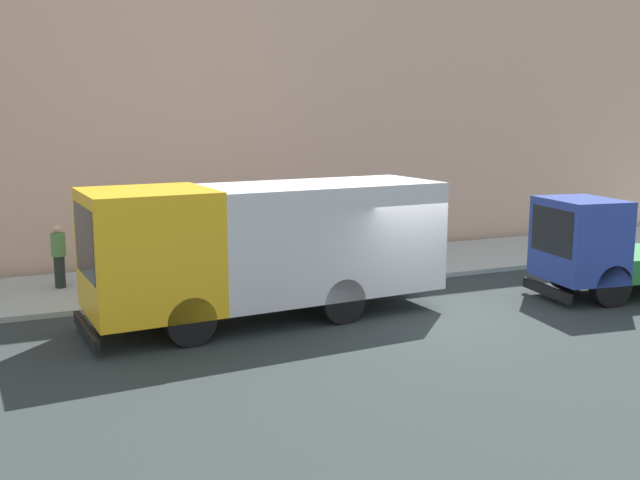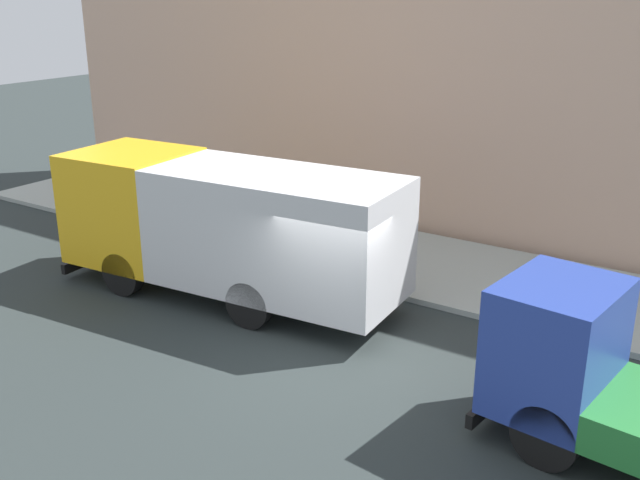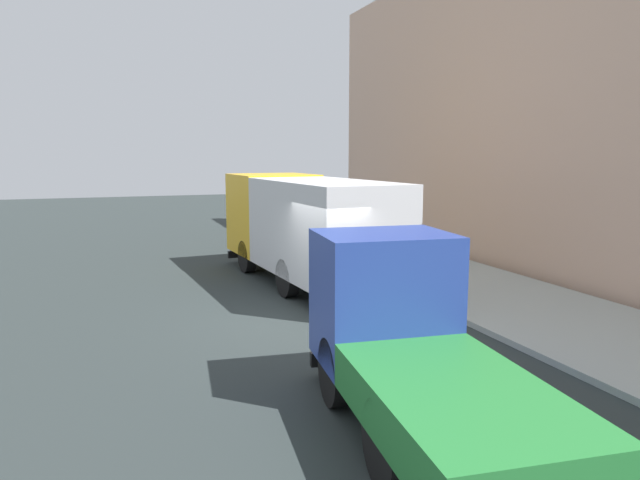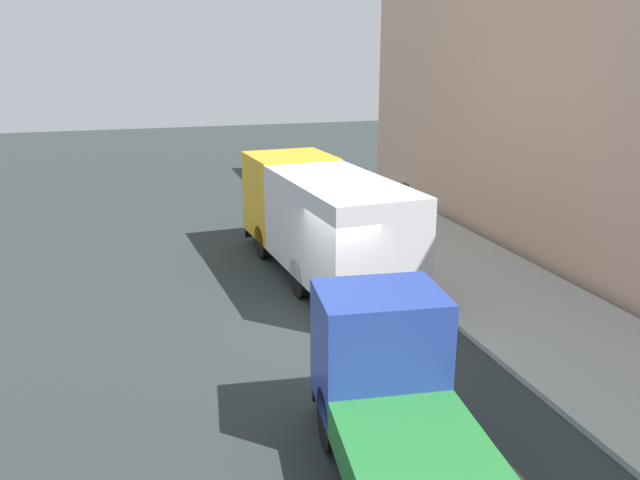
# 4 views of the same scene
# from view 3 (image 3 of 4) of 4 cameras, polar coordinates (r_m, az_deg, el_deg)

# --- Properties ---
(ground) EXTENTS (80.00, 80.00, 0.00)m
(ground) POSITION_cam_3_polar(r_m,az_deg,el_deg) (12.97, -1.29, -7.72)
(ground) COLOR #293030
(sidewalk) EXTENTS (4.17, 30.00, 0.13)m
(sidewalk) POSITION_cam_3_polar(r_m,az_deg,el_deg) (15.33, 17.06, -5.29)
(sidewalk) COLOR #A4ACA6
(sidewalk) RESTS_ON ground
(building_facade) EXTENTS (0.50, 30.00, 10.29)m
(building_facade) POSITION_cam_3_polar(r_m,az_deg,el_deg) (16.69, 25.12, 12.97)
(building_facade) COLOR #D2A98F
(building_facade) RESTS_ON ground
(large_utility_truck) EXTENTS (2.98, 8.05, 2.99)m
(large_utility_truck) POSITION_cam_3_polar(r_m,az_deg,el_deg) (16.07, -1.49, 1.64)
(large_utility_truck) COLOR yellow
(large_utility_truck) RESTS_ON ground
(small_flatbed_truck) EXTENTS (2.50, 5.22, 2.47)m
(small_flatbed_truck) POSITION_cam_3_polar(r_m,az_deg,el_deg) (8.00, 8.73, -9.70)
(small_flatbed_truck) COLOR #273E9B
(small_flatbed_truck) RESTS_ON ground
(pedestrian_walking) EXTENTS (0.56, 0.56, 1.63)m
(pedestrian_walking) POSITION_cam_3_polar(r_m,az_deg,el_deg) (19.68, 4.03, 0.77)
(pedestrian_walking) COLOR #3D3654
(pedestrian_walking) RESTS_ON sidewalk
(pedestrian_standing) EXTENTS (0.50, 0.50, 1.61)m
(pedestrian_standing) POSITION_cam_3_polar(r_m,az_deg,el_deg) (21.55, 5.82, 1.43)
(pedestrian_standing) COLOR black
(pedestrian_standing) RESTS_ON sidewalk
(pedestrian_third) EXTENTS (0.53, 0.53, 1.59)m
(pedestrian_third) POSITION_cam_3_polar(r_m,az_deg,el_deg) (23.49, 1.95, 2.02)
(pedestrian_third) COLOR black
(pedestrian_third) RESTS_ON sidewalk
(traffic_cone_orange) EXTENTS (0.49, 0.49, 0.70)m
(traffic_cone_orange) POSITION_cam_3_polar(r_m,az_deg,el_deg) (20.28, 2.95, -0.40)
(traffic_cone_orange) COLOR orange
(traffic_cone_orange) RESTS_ON sidewalk
(street_sign_post) EXTENTS (0.44, 0.08, 2.23)m
(street_sign_post) POSITION_cam_3_polar(r_m,az_deg,el_deg) (16.99, 5.30, 1.17)
(street_sign_post) COLOR #4C5156
(street_sign_post) RESTS_ON sidewalk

